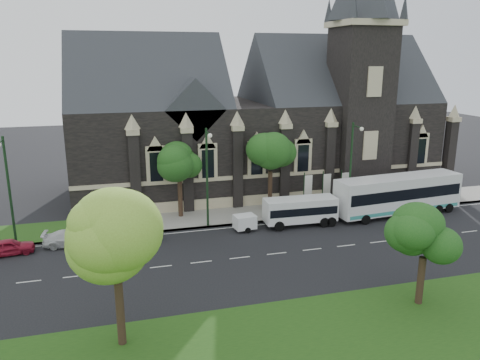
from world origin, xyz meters
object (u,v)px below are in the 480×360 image
object	(u,v)px
street_lamp_far	(8,185)
tree_park_near	(119,229)
tree_walk_left	(181,158)
box_trailer	(245,222)
shuttle_bus	(300,210)
banner_flag_center	(325,187)
tour_coach	(398,194)
street_lamp_near	(352,163)
sedan	(133,233)
banner_flag_left	(307,188)
tree_park_east	(426,232)
banner_flag_right	(344,186)
street_lamp_mid	(207,173)
tree_walk_right	(272,152)
car_far_red	(9,247)
car_far_white	(72,238)

from	to	relation	value
street_lamp_far	tree_park_near	bearing A→B (deg)	-62.58
tree_walk_left	box_trailer	xyz separation A→B (m)	(4.76, -5.19, -4.93)
shuttle_bus	box_trailer	bearing A→B (deg)	-178.11
banner_flag_center	tour_coach	distance (m)	6.99
street_lamp_near	box_trailer	size ratio (longest dim) A/B	3.31
tree_walk_left	tour_coach	world-z (taller)	tree_walk_left
street_lamp_far	sedan	size ratio (longest dim) A/B	2.08
street_lamp_far	banner_flag_left	size ratio (longest dim) A/B	2.25
street_lamp_far	banner_flag_left	xyz separation A→B (m)	(26.29, 1.91, -2.73)
tree_park_east	street_lamp_far	world-z (taller)	street_lamp_far
banner_flag_right	shuttle_bus	size ratio (longest dim) A/B	0.60
tree_park_east	box_trailer	world-z (taller)	tree_park_east
street_lamp_mid	sedan	distance (m)	8.15
tree_walk_right	sedan	size ratio (longest dim) A/B	1.80
tree_walk_right	sedan	bearing A→B (deg)	-159.80
banner_flag_right	sedan	world-z (taller)	banner_flag_right
tree_walk_left	banner_flag_left	distance (m)	12.66
tree_walk_left	car_far_red	world-z (taller)	tree_walk_left
tour_coach	car_far_red	xyz separation A→B (m)	(-34.66, -0.56, -1.43)
street_lamp_mid	box_trailer	bearing A→B (deg)	-28.09
tree_park_near	banner_flag_left	bearing A→B (deg)	44.54
banner_flag_left	street_lamp_mid	bearing A→B (deg)	-169.50
sedan	tour_coach	bearing A→B (deg)	-84.68
tree_park_near	street_lamp_near	world-z (taller)	street_lamp_near
banner_flag_right	sedan	distance (m)	21.33
street_lamp_far	banner_flag_center	distance (m)	28.48
tree_walk_right	banner_flag_right	bearing A→B (deg)	-13.60
street_lamp_far	tour_coach	size ratio (longest dim) A/B	0.68
street_lamp_far	banner_flag_right	size ratio (longest dim) A/B	2.25
tree_park_east	banner_flag_center	bearing A→B (deg)	83.43
street_lamp_near	tree_park_near	bearing A→B (deg)	-143.92
car_far_red	tree_walk_right	bearing A→B (deg)	-84.16
tree_walk_left	car_far_red	xyz separation A→B (m)	(-14.34, -5.39, -5.10)
tree_park_near	banner_flag_left	size ratio (longest dim) A/B	2.14
tree_park_near	banner_flag_left	xyz separation A→B (m)	(18.06, 17.77, -4.03)
tree_walk_right	tour_coach	bearing A→B (deg)	-23.16
tour_coach	shuttle_bus	xyz separation A→B (m)	(-10.30, -0.36, -0.58)
tree_park_east	tour_coach	world-z (taller)	tree_park_east
street_lamp_near	box_trailer	distance (m)	11.95
tree_park_east	tree_walk_left	bearing A→B (deg)	120.87
tree_park_east	street_lamp_far	bearing A→B (deg)	147.90
banner_flag_left	car_far_white	distance (m)	22.14
car_far_white	tree_walk_right	bearing A→B (deg)	-70.24
street_lamp_far	banner_flag_left	bearing A→B (deg)	4.15
tree_walk_left	shuttle_bus	size ratio (longest dim) A/B	1.15
tree_walk_left	banner_flag_left	xyz separation A→B (m)	(12.08, -1.70, -3.35)
tree_park_east	tree_walk_left	xyz separation A→B (m)	(-11.97, 20.03, 1.12)
box_trailer	car_far_red	distance (m)	19.10
tour_coach	car_far_red	bearing A→B (deg)	175.59
tree_park_east	shuttle_bus	bearing A→B (deg)	97.49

